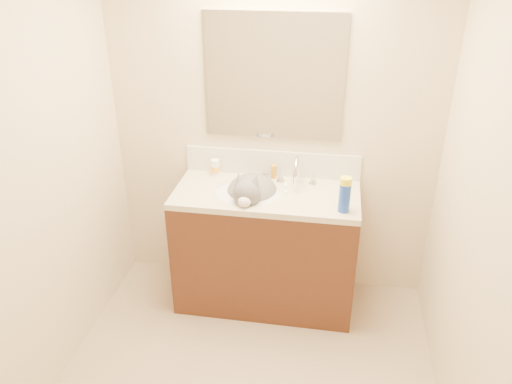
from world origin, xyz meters
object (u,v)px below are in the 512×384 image
(silver_jar, at_px, (266,176))
(pill_bottle, at_px, (215,167))
(basin, at_px, (247,202))
(amber_bottle, at_px, (274,172))
(faucet, at_px, (297,173))
(vanity_cabinet, at_px, (266,250))
(cat, at_px, (251,194))
(spray_can, at_px, (344,197))

(silver_jar, bearing_deg, pill_bottle, 176.77)
(basin, bearing_deg, amber_bottle, 60.90)
(faucet, distance_m, silver_jar, 0.22)
(vanity_cabinet, distance_m, cat, 0.45)
(faucet, bearing_deg, basin, -150.88)
(vanity_cabinet, xyz_separation_m, cat, (-0.10, -0.01, 0.44))
(vanity_cabinet, relative_size, amber_bottle, 12.68)
(basin, xyz_separation_m, cat, (0.02, 0.02, 0.06))
(silver_jar, bearing_deg, spray_can, -34.19)
(vanity_cabinet, xyz_separation_m, pill_bottle, (-0.39, 0.20, 0.51))
(cat, bearing_deg, faucet, 30.03)
(vanity_cabinet, relative_size, silver_jar, 19.63)
(basin, xyz_separation_m, spray_can, (0.61, -0.14, 0.16))
(basin, height_order, cat, cat)
(basin, xyz_separation_m, amber_bottle, (0.14, 0.25, 0.12))
(basin, bearing_deg, vanity_cabinet, 14.04)
(amber_bottle, bearing_deg, spray_can, -39.49)
(amber_bottle, distance_m, spray_can, 0.62)
(pill_bottle, distance_m, silver_jar, 0.36)
(faucet, distance_m, spray_can, 0.44)
(pill_bottle, relative_size, silver_jar, 1.84)
(pill_bottle, height_order, amber_bottle, pill_bottle)
(basin, xyz_separation_m, silver_jar, (0.09, 0.21, 0.10))
(faucet, distance_m, cat, 0.33)
(amber_bottle, bearing_deg, vanity_cabinet, -94.69)
(silver_jar, bearing_deg, cat, -108.94)
(pill_bottle, relative_size, amber_bottle, 1.19)
(faucet, distance_m, pill_bottle, 0.57)
(basin, bearing_deg, spray_can, -13.24)
(basin, height_order, faucet, faucet)
(spray_can, bearing_deg, vanity_cabinet, 160.55)
(pill_bottle, xyz_separation_m, silver_jar, (0.36, -0.02, -0.03))
(cat, distance_m, silver_jar, 0.21)
(silver_jar, xyz_separation_m, spray_can, (0.52, -0.36, 0.06))
(pill_bottle, xyz_separation_m, spray_can, (0.88, -0.38, 0.04))
(silver_jar, height_order, spray_can, spray_can)
(basin, relative_size, faucet, 1.61)
(basin, bearing_deg, cat, 33.94)
(basin, xyz_separation_m, pill_bottle, (-0.27, 0.23, 0.13))
(faucet, relative_size, silver_jar, 4.58)
(vanity_cabinet, xyz_separation_m, spray_can, (0.49, -0.17, 0.54))
(vanity_cabinet, height_order, basin, basin)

